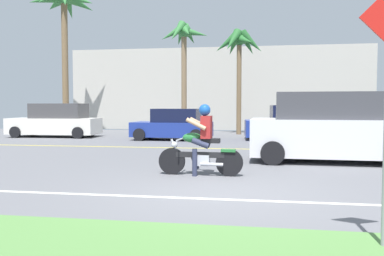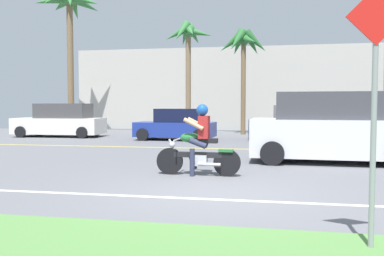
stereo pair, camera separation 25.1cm
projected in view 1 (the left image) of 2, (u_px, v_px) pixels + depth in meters
name	position (u px, v px, depth m)	size (l,w,h in m)	color
ground	(233.00, 169.00, 10.35)	(56.00, 30.00, 0.04)	slate
lane_line_near	(220.00, 199.00, 6.88)	(50.40, 0.12, 0.01)	silver
lane_line_far	(241.00, 149.00, 14.86)	(50.40, 0.12, 0.01)	yellow
motorcyclist	(201.00, 145.00, 9.23)	(1.93, 0.63, 1.62)	black
suv_nearby	(331.00, 128.00, 11.43)	(4.60, 2.23, 1.95)	silver
parked_car_0	(56.00, 122.00, 20.55)	(4.52, 1.92, 1.68)	white
parked_car_1	(173.00, 125.00, 18.77)	(3.69, 1.95, 1.44)	navy
parked_car_2	(295.00, 124.00, 18.76)	(4.52, 2.24, 1.60)	navy
palm_tree_0	(239.00, 47.00, 22.18)	(2.79, 2.69, 5.74)	brown
palm_tree_1	(184.00, 41.00, 22.41)	(2.73, 2.69, 6.20)	#846B4C
palm_tree_2	(64.00, 7.00, 23.84)	(4.03, 3.95, 8.69)	brown
building_far	(219.00, 90.00, 28.28)	(19.61, 4.00, 5.35)	#BCB7AD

